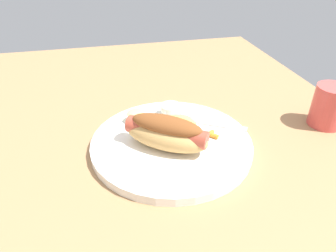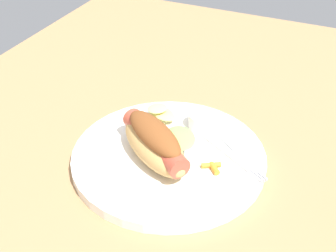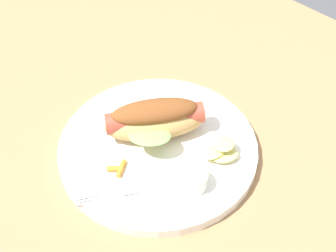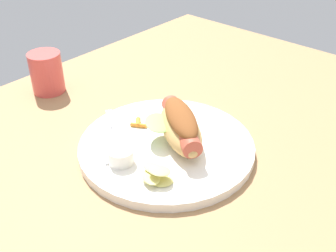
{
  "view_description": "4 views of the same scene",
  "coord_description": "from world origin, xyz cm",
  "px_view_note": "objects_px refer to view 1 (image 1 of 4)",
  "views": [
    {
      "loc": [
        -46.06,
        7.89,
        33.55
      ],
      "look_at": [
        -2.36,
        -2.19,
        4.7
      ],
      "focal_mm": 32.33,
      "sensor_mm": 36.0,
      "label": 1
    },
    {
      "loc": [
        -52.16,
        -25.22,
        45.46
      ],
      "look_at": [
        -1.68,
        -2.44,
        6.17
      ],
      "focal_mm": 49.65,
      "sensor_mm": 36.0,
      "label": 2
    },
    {
      "loc": [
        33.41,
        -37.31,
        58.13
      ],
      "look_at": [
        -1.74,
        -1.3,
        4.92
      ],
      "focal_mm": 54.86,
      "sensor_mm": 36.0,
      "label": 3
    },
    {
      "loc": [
        39.43,
        34.18,
        41.82
      ],
      "look_at": [
        -3.37,
        -3.45,
        4.17
      ],
      "focal_mm": 44.06,
      "sensor_mm": 36.0,
      "label": 4
    }
  ],
  "objects_px": {
    "hot_dog": "(167,132)",
    "sauce_ramekin": "(171,110)",
    "plate": "(171,143)",
    "carrot_garnish": "(210,135)",
    "knife": "(204,118)",
    "chips_pile": "(137,116)",
    "fork": "(208,123)",
    "drinking_cup": "(329,106)"
  },
  "relations": [
    {
      "from": "carrot_garnish",
      "to": "drinking_cup",
      "type": "distance_m",
      "value": 0.25
    },
    {
      "from": "fork",
      "to": "chips_pile",
      "type": "xyz_separation_m",
      "value": [
        0.04,
        0.13,
        0.01
      ]
    },
    {
      "from": "hot_dog",
      "to": "sauce_ramekin",
      "type": "xyz_separation_m",
      "value": [
        0.1,
        -0.03,
        -0.02
      ]
    },
    {
      "from": "plate",
      "to": "chips_pile",
      "type": "bearing_deg",
      "value": 32.54
    },
    {
      "from": "hot_dog",
      "to": "carrot_garnish",
      "type": "distance_m",
      "value": 0.09
    },
    {
      "from": "hot_dog",
      "to": "chips_pile",
      "type": "relative_size",
      "value": 2.51
    },
    {
      "from": "plate",
      "to": "fork",
      "type": "bearing_deg",
      "value": -67.19
    },
    {
      "from": "knife",
      "to": "sauce_ramekin",
      "type": "bearing_deg",
      "value": -165.33
    },
    {
      "from": "hot_dog",
      "to": "fork",
      "type": "bearing_deg",
      "value": 64.51
    },
    {
      "from": "sauce_ramekin",
      "to": "knife",
      "type": "relative_size",
      "value": 0.29
    },
    {
      "from": "plate",
      "to": "carrot_garnish",
      "type": "xyz_separation_m",
      "value": [
        -0.01,
        -0.07,
        0.01
      ]
    },
    {
      "from": "hot_dog",
      "to": "chips_pile",
      "type": "bearing_deg",
      "value": 146.04
    },
    {
      "from": "plate",
      "to": "sauce_ramekin",
      "type": "bearing_deg",
      "value": -12.41
    },
    {
      "from": "hot_dog",
      "to": "sauce_ramekin",
      "type": "distance_m",
      "value": 0.11
    },
    {
      "from": "fork",
      "to": "drinking_cup",
      "type": "relative_size",
      "value": 1.53
    },
    {
      "from": "chips_pile",
      "to": "drinking_cup",
      "type": "distance_m",
      "value": 0.38
    },
    {
      "from": "plate",
      "to": "sauce_ramekin",
      "type": "distance_m",
      "value": 0.09
    },
    {
      "from": "plate",
      "to": "hot_dog",
      "type": "height_order",
      "value": "hot_dog"
    },
    {
      "from": "hot_dog",
      "to": "knife",
      "type": "xyz_separation_m",
      "value": [
        0.08,
        -0.09,
        -0.03
      ]
    },
    {
      "from": "sauce_ramekin",
      "to": "drinking_cup",
      "type": "distance_m",
      "value": 0.32
    },
    {
      "from": "plate",
      "to": "chips_pile",
      "type": "distance_m",
      "value": 0.1
    },
    {
      "from": "sauce_ramekin",
      "to": "carrot_garnish",
      "type": "distance_m",
      "value": 0.11
    },
    {
      "from": "chips_pile",
      "to": "fork",
      "type": "bearing_deg",
      "value": -108.46
    },
    {
      "from": "knife",
      "to": "plate",
      "type": "bearing_deg",
      "value": -106.05
    },
    {
      "from": "knife",
      "to": "chips_pile",
      "type": "xyz_separation_m",
      "value": [
        0.02,
        0.13,
        0.01
      ]
    },
    {
      "from": "drinking_cup",
      "to": "fork",
      "type": "bearing_deg",
      "value": 83.02
    },
    {
      "from": "plate",
      "to": "carrot_garnish",
      "type": "distance_m",
      "value": 0.07
    },
    {
      "from": "fork",
      "to": "knife",
      "type": "distance_m",
      "value": 0.02
    },
    {
      "from": "drinking_cup",
      "to": "plate",
      "type": "bearing_deg",
      "value": 90.95
    },
    {
      "from": "knife",
      "to": "chips_pile",
      "type": "bearing_deg",
      "value": -150.77
    },
    {
      "from": "plate",
      "to": "hot_dog",
      "type": "distance_m",
      "value": 0.05
    },
    {
      "from": "chips_pile",
      "to": "carrot_garnish",
      "type": "height_order",
      "value": "chips_pile"
    },
    {
      "from": "hot_dog",
      "to": "knife",
      "type": "height_order",
      "value": "hot_dog"
    },
    {
      "from": "chips_pile",
      "to": "carrot_garnish",
      "type": "distance_m",
      "value": 0.15
    },
    {
      "from": "hot_dog",
      "to": "drinking_cup",
      "type": "distance_m",
      "value": 0.34
    },
    {
      "from": "plate",
      "to": "chips_pile",
      "type": "height_order",
      "value": "chips_pile"
    },
    {
      "from": "fork",
      "to": "knife",
      "type": "bearing_deg",
      "value": 125.22
    },
    {
      "from": "hot_dog",
      "to": "knife",
      "type": "relative_size",
      "value": 1.11
    },
    {
      "from": "plate",
      "to": "carrot_garnish",
      "type": "bearing_deg",
      "value": -95.08
    },
    {
      "from": "plate",
      "to": "fork",
      "type": "distance_m",
      "value": 0.09
    },
    {
      "from": "hot_dog",
      "to": "carrot_garnish",
      "type": "height_order",
      "value": "hot_dog"
    },
    {
      "from": "hot_dog",
      "to": "fork",
      "type": "xyz_separation_m",
      "value": [
        0.05,
        -0.1,
        -0.03
      ]
    }
  ]
}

